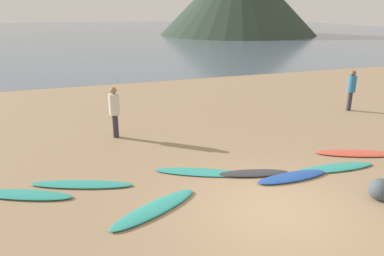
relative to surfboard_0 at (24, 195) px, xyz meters
name	(u,v)px	position (x,y,z in m)	size (l,w,h in m)	color
ground_plane	(162,108)	(5.51, 7.29, -0.14)	(120.00, 120.00, 0.20)	#997C5B
ocean_water	(82,32)	(5.51, 63.22, -0.04)	(140.00, 100.00, 0.01)	slate
surfboard_0	(24,195)	(0.00, 0.00, 0.00)	(2.48, 0.51, 0.09)	teal
surfboard_1	(81,184)	(1.37, 0.11, -0.01)	(2.69, 0.48, 0.08)	teal
surfboard_2	(154,209)	(2.87, -1.73, 0.00)	(2.48, 0.59, 0.08)	teal
surfboard_3	(200,172)	(4.58, -0.24, -0.01)	(2.61, 0.52, 0.06)	teal
surfboard_4	(253,173)	(5.94, -0.83, 0.00)	(2.01, 0.47, 0.09)	#333338
surfboard_5	(293,177)	(6.84, -1.39, 0.00)	(2.18, 0.55, 0.09)	#1E479E
surfboard_6	(335,168)	(8.37, -1.28, -0.01)	(2.41, 0.53, 0.07)	teal
surfboard_7	(356,153)	(9.74, -0.62, -0.01)	(2.59, 0.59, 0.08)	#D84C38
person_0	(351,87)	(13.26, 3.65, 1.03)	(0.37, 0.37, 1.81)	#2D2D38
person_1	(114,108)	(2.81, 3.59, 1.04)	(0.37, 0.37, 1.83)	#2D2D38
beach_rock_far	(380,189)	(8.13, -3.09, 0.23)	(0.54, 0.54, 0.54)	#3F4C51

